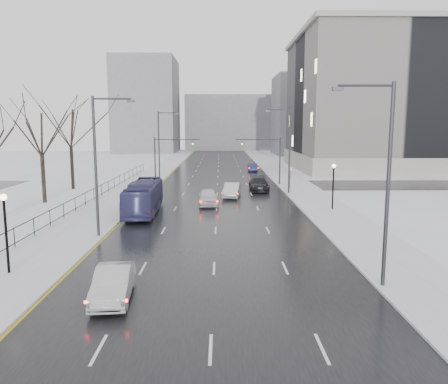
{
  "coord_description": "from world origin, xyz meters",
  "views": [
    {
      "loc": [
        0.35,
        -10.61,
        7.95
      ],
      "look_at": [
        0.67,
        25.38,
        2.5
      ],
      "focal_mm": 35.0,
      "sensor_mm": 36.0,
      "label": 1
    }
  ],
  "objects_px": {
    "streetlight_r_near": "(384,175)",
    "sedan_left_near": "(113,283)",
    "bus": "(144,197)",
    "sedan_right_far": "(259,184)",
    "mast_signal_left": "(163,155)",
    "sedan_right_near": "(232,190)",
    "streetlight_l_near": "(99,160)",
    "lamppost_r_mid": "(333,180)",
    "streetlight_r_mid": "(288,146)",
    "sedan_center_near": "(208,197)",
    "sedan_right_distant": "(253,167)",
    "streetlight_l_far": "(160,143)",
    "mast_signal_right": "(272,155)",
    "lamppost_l": "(5,222)",
    "tree_park_e": "(73,190)",
    "no_uturn_sign": "(290,171)",
    "tree_park_d": "(45,204)"
  },
  "relations": [
    {
      "from": "streetlight_l_far",
      "to": "bus",
      "type": "relative_size",
      "value": 0.95
    },
    {
      "from": "streetlight_l_near",
      "to": "lamppost_l",
      "type": "distance_m",
      "value": 8.9
    },
    {
      "from": "tree_park_d",
      "to": "mast_signal_left",
      "type": "relative_size",
      "value": 1.92
    },
    {
      "from": "mast_signal_left",
      "to": "sedan_right_near",
      "type": "relative_size",
      "value": 1.35
    },
    {
      "from": "streetlight_l_far",
      "to": "sedan_right_far",
      "type": "distance_m",
      "value": 16.89
    },
    {
      "from": "mast_signal_right",
      "to": "sedan_center_near",
      "type": "height_order",
      "value": "mast_signal_right"
    },
    {
      "from": "tree_park_e",
      "to": "sedan_center_near",
      "type": "height_order",
      "value": "tree_park_e"
    },
    {
      "from": "no_uturn_sign",
      "to": "sedan_left_near",
      "type": "height_order",
      "value": "no_uturn_sign"
    },
    {
      "from": "tree_park_d",
      "to": "bus",
      "type": "bearing_deg",
      "value": -24.67
    },
    {
      "from": "bus",
      "to": "sedan_right_far",
      "type": "bearing_deg",
      "value": 47.63
    },
    {
      "from": "sedan_left_near",
      "to": "streetlight_l_near",
      "type": "bearing_deg",
      "value": 102.05
    },
    {
      "from": "streetlight_r_mid",
      "to": "sedan_center_near",
      "type": "relative_size",
      "value": 2.05
    },
    {
      "from": "mast_signal_left",
      "to": "sedan_right_near",
      "type": "distance_m",
      "value": 13.98
    },
    {
      "from": "lamppost_r_mid",
      "to": "mast_signal_right",
      "type": "height_order",
      "value": "mast_signal_right"
    },
    {
      "from": "streetlight_r_mid",
      "to": "mast_signal_right",
      "type": "relative_size",
      "value": 1.54
    },
    {
      "from": "tree_park_e",
      "to": "sedan_right_near",
      "type": "height_order",
      "value": "tree_park_e"
    },
    {
      "from": "tree_park_d",
      "to": "no_uturn_sign",
      "type": "relative_size",
      "value": 4.63
    },
    {
      "from": "bus",
      "to": "sedan_right_far",
      "type": "xyz_separation_m",
      "value": [
        11.8,
        13.87,
        -0.65
      ]
    },
    {
      "from": "lamppost_r_mid",
      "to": "sedan_left_near",
      "type": "xyz_separation_m",
      "value": [
        -15.57,
        -21.37,
        -2.15
      ]
    },
    {
      "from": "mast_signal_right",
      "to": "streetlight_r_near",
      "type": "bearing_deg",
      "value": -88.73
    },
    {
      "from": "streetlight_r_near",
      "to": "streetlight_l_far",
      "type": "height_order",
      "value": "same"
    },
    {
      "from": "streetlight_l_near",
      "to": "lamppost_r_mid",
      "type": "distance_m",
      "value": 21.78
    },
    {
      "from": "lamppost_l",
      "to": "sedan_right_near",
      "type": "distance_m",
      "value": 28.84
    },
    {
      "from": "streetlight_r_mid",
      "to": "lamppost_l",
      "type": "xyz_separation_m",
      "value": [
        -19.17,
        -28.0,
        -2.67
      ]
    },
    {
      "from": "lamppost_r_mid",
      "to": "sedan_center_near",
      "type": "distance_m",
      "value": 12.39
    },
    {
      "from": "sedan_center_near",
      "to": "sedan_right_distant",
      "type": "bearing_deg",
      "value": 75.0
    },
    {
      "from": "sedan_right_distant",
      "to": "lamppost_l",
      "type": "bearing_deg",
      "value": -109.08
    },
    {
      "from": "mast_signal_right",
      "to": "tree_park_e",
      "type": "bearing_deg",
      "value": -171.1
    },
    {
      "from": "lamppost_r_mid",
      "to": "mast_signal_left",
      "type": "xyz_separation_m",
      "value": [
        -18.33,
        18.0,
        1.16
      ]
    },
    {
      "from": "streetlight_r_near",
      "to": "mast_signal_left",
      "type": "height_order",
      "value": "streetlight_r_near"
    },
    {
      "from": "streetlight_r_mid",
      "to": "streetlight_l_near",
      "type": "distance_m",
      "value": 25.82
    },
    {
      "from": "streetlight_r_mid",
      "to": "streetlight_r_near",
      "type": "bearing_deg",
      "value": -90.0
    },
    {
      "from": "no_uturn_sign",
      "to": "sedan_center_near",
      "type": "relative_size",
      "value": 0.55
    },
    {
      "from": "streetlight_r_mid",
      "to": "sedan_center_near",
      "type": "xyz_separation_m",
      "value": [
        -9.03,
        -7.08,
        -4.75
      ]
    },
    {
      "from": "streetlight_r_near",
      "to": "streetlight_r_mid",
      "type": "bearing_deg",
      "value": 90.0
    },
    {
      "from": "streetlight_l_far",
      "to": "sedan_right_distant",
      "type": "bearing_deg",
      "value": 44.72
    },
    {
      "from": "streetlight_r_near",
      "to": "sedan_left_near",
      "type": "distance_m",
      "value": 13.69
    },
    {
      "from": "tree_park_e",
      "to": "sedan_right_far",
      "type": "xyz_separation_m",
      "value": [
        23.34,
        -1.25,
        0.85
      ]
    },
    {
      "from": "sedan_left_near",
      "to": "streetlight_r_near",
      "type": "bearing_deg",
      "value": 0.63
    },
    {
      "from": "streetlight_l_far",
      "to": "sedan_right_far",
      "type": "relative_size",
      "value": 1.78
    },
    {
      "from": "mast_signal_left",
      "to": "no_uturn_sign",
      "type": "bearing_deg",
      "value": -13.6
    },
    {
      "from": "streetlight_l_near",
      "to": "tree_park_d",
      "type": "bearing_deg",
      "value": 124.53
    },
    {
      "from": "sedan_left_near",
      "to": "sedan_center_near",
      "type": "distance_m",
      "value": 24.57
    },
    {
      "from": "streetlight_l_near",
      "to": "sedan_center_near",
      "type": "bearing_deg",
      "value": 60.51
    },
    {
      "from": "sedan_right_near",
      "to": "sedan_right_far",
      "type": "xyz_separation_m",
      "value": [
        3.46,
        4.93,
        0.02
      ]
    },
    {
      "from": "sedan_right_far",
      "to": "mast_signal_left",
      "type": "bearing_deg",
      "value": 157.53
    },
    {
      "from": "streetlight_r_mid",
      "to": "tree_park_d",
      "type": "bearing_deg",
      "value": -166.99
    },
    {
      "from": "streetlight_l_near",
      "to": "sedan_right_near",
      "type": "distance_m",
      "value": 20.91
    },
    {
      "from": "streetlight_l_far",
      "to": "streetlight_r_near",
      "type": "bearing_deg",
      "value": -68.75
    },
    {
      "from": "sedan_right_far",
      "to": "sedan_right_distant",
      "type": "bearing_deg",
      "value": 88.06
    }
  ]
}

